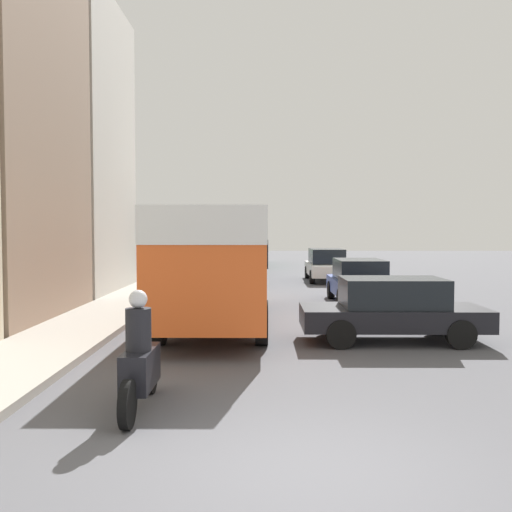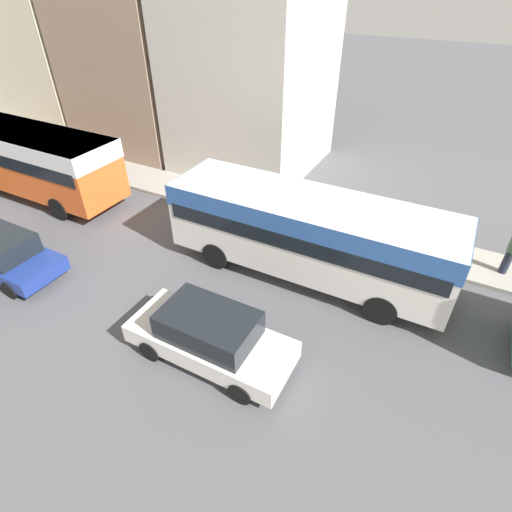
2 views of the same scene
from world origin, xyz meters
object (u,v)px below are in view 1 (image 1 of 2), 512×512
bus_third_in_line (246,236)px  pedestrian_near_curb (188,252)px  car_distant (392,309)px  bus_lead (219,251)px  motorcycle_behind_lead (140,363)px  car_far_curb (326,264)px  car_crossing (359,281)px  bus_following (232,243)px

bus_third_in_line → pedestrian_near_curb: bus_third_in_line is taller
car_distant → bus_lead: bearing=-120.9°
motorcycle_behind_lead → pedestrian_near_curb: (-2.77, 26.90, 0.43)m
bus_lead → car_distant: bus_lead is taller
bus_lead → car_far_curb: (4.34, 12.52, -1.16)m
bus_third_in_line → car_distant: 27.07m
car_far_curb → car_distant: size_ratio=1.09×
car_crossing → car_distant: 6.65m
bus_third_in_line → car_far_curb: bus_third_in_line is taller
bus_third_in_line → bus_lead: bearing=-90.3°
bus_lead → bus_following: (-0.34, 13.35, -0.12)m
motorcycle_behind_lead → pedestrian_near_curb: size_ratio=1.21×
bus_following → pedestrian_near_curb: bearing=116.4°
bus_lead → car_crossing: bearing=42.7°
bus_following → pedestrian_near_curb: (-3.03, 6.11, -0.74)m
bus_lead → bus_third_in_line: (0.11, 24.27, 0.09)m
car_crossing → bus_lead: bearing=-137.3°
bus_third_in_line → car_crossing: size_ratio=2.14×
bus_third_in_line → pedestrian_near_curb: 6.01m
pedestrian_near_curb → bus_lead: bearing=-80.2°
bus_third_in_line → pedestrian_near_curb: size_ratio=4.98×
car_crossing → car_far_curb: (-0.17, 8.35, 0.03)m
bus_following → car_crossing: size_ratio=2.17×
car_far_curb → car_distant: (-0.22, -14.99, -0.06)m
motorcycle_behind_lead → bus_following: bearing=89.3°
bus_third_in_line → car_crossing: 20.62m
bus_lead → bus_third_in_line: bearing=89.7°
bus_lead → car_distant: 4.96m
car_far_curb → pedestrian_near_curb: size_ratio=2.44×
car_crossing → car_far_curb: car_far_curb is taller
car_crossing → pedestrian_near_curb: bearing=117.3°
motorcycle_behind_lead → car_crossing: (5.11, 11.61, 0.10)m
car_distant → pedestrian_near_curb: pedestrian_near_curb is taller
motorcycle_behind_lead → car_far_curb: 20.57m
car_far_curb → car_crossing: bearing=91.2°
bus_following → pedestrian_near_curb: 6.85m
motorcycle_behind_lead → car_distant: 6.86m
bus_following → motorcycle_behind_lead: bearing=-90.7°
car_distant → pedestrian_near_curb: bearing=-161.1°
motorcycle_behind_lead → bus_third_in_line: bearing=88.7°
motorcycle_behind_lead → car_crossing: bearing=66.2°
bus_third_in_line → car_distant: (4.02, -26.74, -1.30)m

